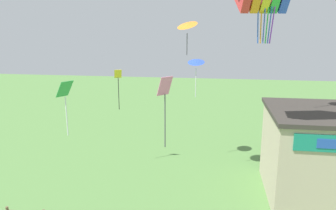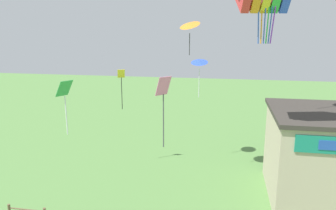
# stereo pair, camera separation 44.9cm
# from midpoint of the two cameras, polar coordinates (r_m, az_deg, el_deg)

# --- Properties ---
(kite_pink_diamond) EXTENTS (0.67, 0.69, 3.08)m
(kite_pink_diamond) POSITION_cam_midpoint_polar(r_m,az_deg,el_deg) (13.67, -1.48, 1.14)
(kite_pink_diamond) COLOR pink
(kite_blue_delta) EXTENTS (1.30, 1.27, 2.90)m
(kite_blue_delta) POSITION_cam_midpoint_polar(r_m,az_deg,el_deg) (24.37, 4.39, 7.39)
(kite_blue_delta) COLOR blue
(kite_yellow_diamond) EXTENTS (0.61, 0.53, 2.92)m
(kite_yellow_diamond) POSITION_cam_midpoint_polar(r_m,az_deg,el_deg) (23.66, -9.19, 3.85)
(kite_yellow_diamond) COLOR yellow
(kite_orange_delta) EXTENTS (1.78, 1.76, 2.21)m
(kite_orange_delta) POSITION_cam_midpoint_polar(r_m,az_deg,el_deg) (21.32, 2.75, 13.73)
(kite_orange_delta) COLOR orange
(kite_green_diamond) EXTENTS (0.74, 0.78, 2.43)m
(kite_green_diamond) POSITION_cam_midpoint_polar(r_m,az_deg,el_deg) (14.74, -18.30, 1.33)
(kite_green_diamond) COLOR green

